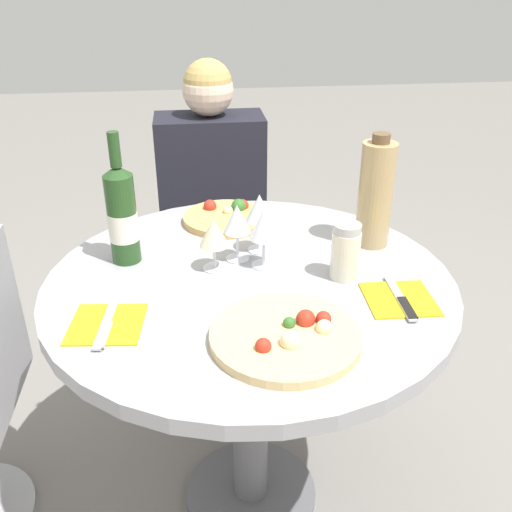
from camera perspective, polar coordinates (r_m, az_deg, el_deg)
name	(u,v)px	position (r m, az deg, el deg)	size (l,w,h in m)	color
ground_plane	(251,495)	(1.86, -0.52, -22.76)	(12.00, 12.00, 0.00)	gray
dining_table	(250,323)	(1.43, -0.62, -6.70)	(0.98, 0.98, 0.75)	slate
chair_behind_diner	(213,247)	(2.30, -4.29, 0.89)	(0.41, 0.41, 0.82)	#ADADB2
seated_diner	(215,240)	(2.13, -4.17, 1.65)	(0.38, 0.42, 1.14)	black
pizza_large	(287,336)	(1.15, 3.14, -7.95)	(0.30, 0.30, 0.05)	#E5C17F
pizza_small_far	(226,217)	(1.66, -3.00, 3.96)	(0.24, 0.24, 0.05)	tan
wine_bottle	(122,215)	(1.43, -13.25, 4.02)	(0.07, 0.07, 0.33)	#23471E
tall_carafe	(376,194)	(1.50, 11.86, 6.09)	(0.09, 0.09, 0.30)	tan
sugar_shaker	(346,252)	(1.35, 8.94, 0.44)	(0.07, 0.07, 0.14)	silver
wine_glass_back_right	(259,209)	(1.44, 0.33, 4.69)	(0.07, 0.07, 0.16)	silver
wine_glass_center	(237,220)	(1.40, -1.90, 3.61)	(0.07, 0.07, 0.15)	silver
wine_glass_front_left	(214,233)	(1.36, -4.25, 2.27)	(0.07, 0.07, 0.13)	silver
wine_glass_front_right	(264,226)	(1.37, 0.79, 3.06)	(0.07, 0.07, 0.15)	silver
place_setting_left	(107,324)	(1.23, -14.72, -6.63)	(0.16, 0.19, 0.01)	gold
place_setting_right	(400,299)	(1.31, 14.20, -4.22)	(0.16, 0.19, 0.01)	gold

